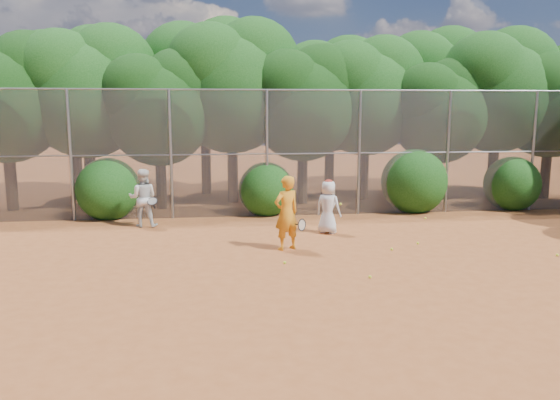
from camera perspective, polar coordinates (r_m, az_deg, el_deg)
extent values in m
plane|color=brown|center=(12.01, 6.21, -7.05)|extent=(80.00, 80.00, 0.00)
cylinder|color=gray|center=(17.81, -21.03, 4.33)|extent=(0.09, 0.09, 4.00)
cylinder|color=gray|center=(17.32, -11.34, 4.64)|extent=(0.09, 0.09, 4.00)
cylinder|color=gray|center=(17.35, -1.38, 4.83)|extent=(0.09, 0.09, 4.00)
cylinder|color=gray|center=(17.88, 8.27, 4.88)|extent=(0.09, 0.09, 4.00)
cylinder|color=gray|center=(18.88, 17.13, 4.80)|extent=(0.09, 0.09, 4.00)
cylinder|color=gray|center=(20.28, 24.92, 4.63)|extent=(0.09, 0.09, 4.00)
cylinder|color=gray|center=(17.42, 1.94, 11.43)|extent=(20.00, 0.05, 0.05)
cylinder|color=gray|center=(17.47, 1.90, 4.86)|extent=(20.00, 0.04, 0.04)
cube|color=slate|center=(17.47, 1.90, 4.86)|extent=(20.00, 0.02, 4.00)
cylinder|color=black|center=(20.52, -26.33, 2.30)|extent=(0.38, 0.38, 2.38)
sphere|color=black|center=(20.40, -26.82, 8.81)|extent=(3.81, 3.81, 3.81)
sphere|color=black|center=(20.55, -24.62, 11.63)|extent=(3.05, 3.05, 3.05)
cylinder|color=black|center=(20.30, -19.21, 2.89)|extent=(0.38, 0.38, 2.52)
sphere|color=#124110|center=(20.19, -19.60, 9.87)|extent=(4.03, 4.03, 4.03)
sphere|color=#124110|center=(20.47, -17.25, 12.80)|extent=(3.23, 3.23, 3.23)
sphere|color=#124110|center=(20.09, -21.92, 12.04)|extent=(3.02, 3.02, 3.02)
cylinder|color=black|center=(19.24, -12.33, 2.34)|extent=(0.36, 0.36, 2.17)
sphere|color=black|center=(19.10, -12.56, 8.68)|extent=(3.47, 3.47, 3.47)
sphere|color=black|center=(19.40, -10.47, 11.32)|extent=(2.78, 2.78, 2.78)
sphere|color=black|center=(18.92, -14.57, 10.70)|extent=(2.60, 2.60, 2.60)
cylinder|color=black|center=(20.13, -4.97, 3.53)|extent=(0.39, 0.39, 2.66)
sphere|color=#124110|center=(20.03, -5.08, 10.97)|extent=(4.26, 4.26, 4.26)
sphere|color=#124110|center=(20.55, -2.72, 13.93)|extent=(3.40, 3.40, 3.40)
sphere|color=#124110|center=(19.74, -7.31, 13.43)|extent=(3.19, 3.19, 3.19)
cylinder|color=black|center=(19.79, 2.35, 2.90)|extent=(0.37, 0.37, 2.27)
sphere|color=black|center=(19.66, 2.40, 9.37)|extent=(3.64, 3.64, 3.64)
sphere|color=black|center=(20.17, 4.33, 11.94)|extent=(2.91, 2.91, 2.91)
sphere|color=black|center=(19.31, 0.64, 11.53)|extent=(2.73, 2.73, 2.73)
cylinder|color=black|center=(21.10, 8.74, 3.44)|extent=(0.38, 0.38, 2.45)
sphere|color=#124110|center=(20.98, 8.90, 9.98)|extent=(3.92, 3.92, 3.92)
sphere|color=#124110|center=(21.61, 10.74, 12.51)|extent=(3.14, 3.14, 3.14)
sphere|color=#124110|center=(20.55, 7.30, 12.21)|extent=(2.94, 2.94, 2.94)
cylinder|color=black|center=(21.00, 16.05, 2.68)|extent=(0.36, 0.36, 2.10)
sphere|color=black|center=(20.87, 16.31, 8.29)|extent=(3.36, 3.36, 3.36)
sphere|color=black|center=(21.45, 17.74, 10.49)|extent=(2.69, 2.69, 2.69)
sphere|color=black|center=(20.41, 15.14, 10.21)|extent=(2.52, 2.52, 2.52)
cylinder|color=black|center=(22.59, 21.36, 3.48)|extent=(0.39, 0.39, 2.59)
sphere|color=#124110|center=(22.49, 21.75, 9.91)|extent=(4.14, 4.14, 4.14)
sphere|color=#124110|center=(23.30, 23.25, 12.34)|extent=(3.32, 3.32, 3.32)
sphere|color=#124110|center=(21.91, 20.58, 12.18)|extent=(3.11, 3.11, 3.11)
cylinder|color=black|center=(23.36, 26.02, 3.00)|extent=(0.37, 0.37, 2.31)
sphere|color=black|center=(23.25, 26.43, 8.54)|extent=(3.70, 3.70, 3.70)
sphere|color=black|center=(22.68, 25.56, 10.48)|extent=(2.77, 2.77, 2.77)
cylinder|color=black|center=(22.75, -20.46, 3.61)|extent=(0.39, 0.39, 2.62)
sphere|color=#124110|center=(22.66, -20.84, 10.09)|extent=(4.20, 4.20, 4.20)
sphere|color=#124110|center=(22.93, -18.66, 12.83)|extent=(3.36, 3.36, 3.36)
sphere|color=#124110|center=(22.57, -23.02, 12.10)|extent=(3.15, 3.15, 3.15)
cylinder|color=black|center=(22.30, -7.74, 4.24)|extent=(0.40, 0.40, 2.80)
sphere|color=#124110|center=(22.23, -7.90, 11.30)|extent=(4.48, 4.48, 4.48)
sphere|color=#124110|center=(22.74, -5.62, 14.13)|extent=(3.58, 3.58, 3.58)
sphere|color=#124110|center=(21.96, -10.08, 13.61)|extent=(3.36, 3.36, 3.36)
cylinder|color=black|center=(22.40, 5.17, 3.95)|extent=(0.38, 0.38, 2.52)
sphere|color=#124110|center=(22.30, 5.27, 10.28)|extent=(4.03, 4.03, 4.03)
sphere|color=#124110|center=(22.91, 7.12, 12.75)|extent=(3.23, 3.23, 3.23)
sphere|color=#124110|center=(21.89, 3.62, 12.43)|extent=(3.02, 3.02, 3.02)
cylinder|color=black|center=(24.29, 15.35, 4.33)|extent=(0.40, 0.40, 2.73)
sphere|color=#124110|center=(24.21, 15.63, 10.65)|extent=(4.37, 4.37, 4.37)
sphere|color=#124110|center=(25.00, 17.26, 13.03)|extent=(3.49, 3.49, 3.49)
sphere|color=#124110|center=(23.67, 14.28, 12.86)|extent=(3.28, 3.28, 3.28)
sphere|color=#124110|center=(17.99, -17.53, 1.36)|extent=(2.00, 2.00, 2.00)
sphere|color=#124110|center=(17.77, -1.46, 1.37)|extent=(1.80, 1.80, 1.80)
sphere|color=#124110|center=(18.87, 13.85, 2.19)|extent=(2.20, 2.20, 2.20)
sphere|color=#124110|center=(20.38, 23.08, 1.80)|extent=(1.90, 1.90, 1.90)
imported|color=orange|center=(13.25, 0.68, -1.36)|extent=(0.79, 0.68, 1.83)
torus|color=black|center=(13.16, 2.31, -2.62)|extent=(0.25, 0.24, 0.30)
cylinder|color=black|center=(13.30, 1.56, -2.54)|extent=(0.21, 0.23, 0.05)
imported|color=silver|center=(15.10, 5.06, -0.72)|extent=(0.86, 0.81, 1.48)
ellipsoid|color=#AE2818|center=(15.00, 5.10, 1.91)|extent=(0.22, 0.22, 0.13)
sphere|color=#D4EA2A|center=(14.96, 6.35, -0.42)|extent=(0.07, 0.07, 0.07)
imported|color=silver|center=(16.38, -14.14, 0.21)|extent=(0.87, 0.70, 1.70)
torus|color=black|center=(16.06, -13.21, -0.11)|extent=(0.34, 0.29, 0.23)
cylinder|color=black|center=(16.22, -13.04, -0.58)|extent=(0.07, 0.22, 0.23)
sphere|color=#D4EA2A|center=(13.62, 11.60, -5.05)|extent=(0.07, 0.07, 0.07)
sphere|color=#D4EA2A|center=(14.36, 14.20, -4.39)|extent=(0.07, 0.07, 0.07)
sphere|color=#D4EA2A|center=(11.36, 9.38, -7.93)|extent=(0.07, 0.07, 0.07)
sphere|color=#D4EA2A|center=(14.37, 26.99, -5.14)|extent=(0.07, 0.07, 0.07)
sphere|color=#D4EA2A|center=(12.21, 0.49, -6.55)|extent=(0.07, 0.07, 0.07)
sphere|color=#D4EA2A|center=(17.66, 14.95, -1.85)|extent=(0.07, 0.07, 0.07)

